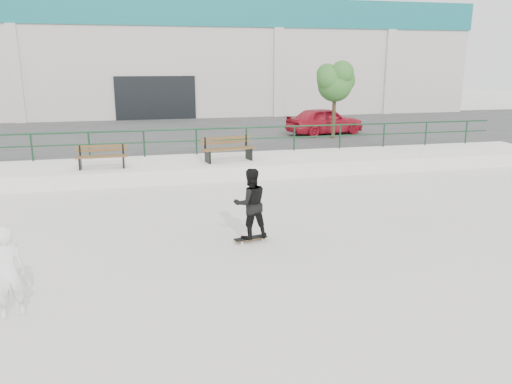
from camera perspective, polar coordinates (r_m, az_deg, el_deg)
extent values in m
plane|color=#BAB8AA|center=(9.51, -5.01, -10.33)|extent=(120.00, 120.00, 0.00)
cube|color=silver|center=(18.47, -9.37, 2.66)|extent=(30.00, 3.00, 0.50)
cube|color=#353535|center=(26.84, -10.71, 6.28)|extent=(60.00, 14.00, 0.50)
cylinder|color=#153A21|center=(19.55, -9.80, 7.01)|extent=(28.00, 0.06, 0.06)
cylinder|color=#153A21|center=(19.61, -9.74, 5.71)|extent=(28.00, 0.05, 0.05)
cylinder|color=#153A21|center=(19.95, -24.25, 4.64)|extent=(0.06, 0.06, 1.00)
cylinder|color=#153A21|center=(19.67, -18.52, 5.04)|extent=(0.06, 0.06, 1.00)
cylinder|color=#153A21|center=(19.58, -12.67, 5.41)|extent=(0.06, 0.06, 1.00)
cylinder|color=#153A21|center=(19.70, -6.82, 5.71)|extent=(0.06, 0.06, 1.00)
cylinder|color=#153A21|center=(20.02, -1.10, 5.95)|extent=(0.06, 0.06, 1.00)
cylinder|color=#153A21|center=(20.53, 4.39, 6.13)|extent=(0.06, 0.06, 1.00)
cylinder|color=#153A21|center=(21.22, 9.58, 6.24)|extent=(0.06, 0.06, 1.00)
cylinder|color=#153A21|center=(22.07, 14.40, 6.30)|extent=(0.06, 0.06, 1.00)
cylinder|color=#153A21|center=(23.06, 18.84, 6.32)|extent=(0.06, 0.06, 1.00)
cylinder|color=#153A21|center=(24.18, 22.89, 6.30)|extent=(0.06, 0.06, 1.00)
cube|color=beige|center=(40.57, -12.01, 14.25)|extent=(44.00, 16.00, 8.00)
cube|color=#176E73|center=(40.69, -12.25, 18.62)|extent=(44.20, 16.20, 1.80)
cube|color=black|center=(32.61, -11.37, 10.06)|extent=(5.00, 0.15, 3.20)
cube|color=beige|center=(33.17, -25.72, 11.61)|extent=(0.60, 0.25, 6.20)
cube|color=beige|center=(33.74, 2.56, 13.02)|extent=(0.60, 0.25, 6.20)
cube|color=beige|center=(36.73, 14.96, 12.68)|extent=(0.60, 0.25, 6.20)
cube|color=#4D371A|center=(17.60, -17.26, 3.80)|extent=(1.71, 0.12, 0.04)
cube|color=#4D371A|center=(17.77, -17.23, 3.90)|extent=(1.71, 0.12, 0.04)
cube|color=#4D371A|center=(17.94, -17.20, 3.99)|extent=(1.71, 0.12, 0.04)
cube|color=#4D371A|center=(17.98, -17.23, 4.60)|extent=(1.71, 0.04, 0.09)
cube|color=#4D371A|center=(17.96, -17.26, 5.02)|extent=(1.71, 0.04, 0.09)
cube|color=black|center=(17.87, -19.45, 3.09)|extent=(0.06, 0.47, 0.40)
cube|color=black|center=(18.05, -19.48, 4.45)|extent=(0.06, 0.05, 0.40)
cube|color=black|center=(17.77, -14.89, 3.38)|extent=(0.06, 0.47, 0.40)
cube|color=black|center=(17.95, -14.96, 4.74)|extent=(0.06, 0.05, 0.40)
cube|color=#4D371A|center=(18.06, -2.93, 4.87)|extent=(1.92, 0.48, 0.04)
cube|color=#4D371A|center=(18.24, -3.15, 4.96)|extent=(1.92, 0.48, 0.04)
cube|color=#4D371A|center=(18.42, -3.36, 5.05)|extent=(1.92, 0.48, 0.04)
cube|color=#4D371A|center=(18.46, -3.47, 5.71)|extent=(1.90, 0.40, 0.11)
cube|color=#4D371A|center=(18.44, -3.48, 6.17)|extent=(1.90, 0.40, 0.11)
cube|color=black|center=(18.02, -5.53, 4.03)|extent=(0.16, 0.54, 0.45)
cube|color=black|center=(18.20, -5.85, 5.53)|extent=(0.07, 0.06, 0.45)
cube|color=black|center=(18.58, -0.82, 4.42)|extent=(0.16, 0.54, 0.45)
cube|color=black|center=(18.76, -1.16, 5.87)|extent=(0.07, 0.06, 0.45)
cylinder|color=#4E3E27|center=(24.18, 8.87, 8.65)|extent=(0.18, 0.18, 2.16)
sphere|color=#246023|center=(24.07, 9.01, 12.07)|extent=(1.62, 1.62, 1.62)
sphere|color=#246023|center=(24.49, 9.78, 12.50)|extent=(1.26, 1.26, 1.26)
sphere|color=#246023|center=(23.76, 8.38, 12.71)|extent=(1.17, 1.17, 1.17)
sphere|color=#246023|center=(23.79, 9.81, 13.31)|extent=(1.08, 1.08, 1.08)
sphere|color=#246023|center=(24.30, 8.12, 13.19)|extent=(0.99, 0.99, 0.99)
imported|color=#AF1528|center=(25.49, 7.86, 8.06)|extent=(4.21, 2.42, 1.35)
cube|color=black|center=(11.53, -0.63, -5.25)|extent=(0.80, 0.37, 0.02)
cube|color=brown|center=(11.54, -0.63, -5.33)|extent=(0.80, 0.37, 0.01)
cube|color=#9C9CA1|center=(11.44, -1.80, -5.64)|extent=(0.09, 0.17, 0.03)
cube|color=#9C9CA1|center=(11.65, 0.53, -5.25)|extent=(0.09, 0.17, 0.03)
cylinder|color=beige|center=(11.37, -1.60, -5.87)|extent=(0.06, 0.04, 0.06)
cylinder|color=beige|center=(11.53, -2.00, -5.57)|extent=(0.06, 0.04, 0.06)
cylinder|color=beige|center=(11.58, 0.74, -5.47)|extent=(0.06, 0.04, 0.06)
cylinder|color=beige|center=(11.74, 0.32, -5.19)|extent=(0.06, 0.04, 0.06)
imported|color=black|center=(11.28, -0.64, -1.33)|extent=(0.84, 0.68, 1.62)
imported|color=white|center=(8.93, -26.56, -8.22)|extent=(0.65, 0.53, 1.54)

